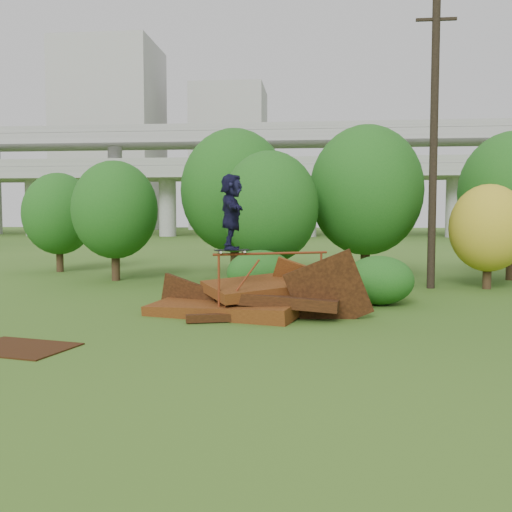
# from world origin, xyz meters

# --- Properties ---
(ground) EXTENTS (240.00, 240.00, 0.00)m
(ground) POSITION_xyz_m (0.00, 0.00, 0.00)
(ground) COLOR #2D5116
(ground) RESTS_ON ground
(scrap_pile) EXTENTS (6.00, 3.42, 2.26)m
(scrap_pile) POSITION_xyz_m (-0.98, 2.74, 0.37)
(scrap_pile) COLOR #3E1D0B
(scrap_pile) RESTS_ON ground
(grind_rail) EXTENTS (2.86, 1.32, 1.67)m
(grind_rail) POSITION_xyz_m (-0.44, 2.38, 1.25)
(grind_rail) COLOR maroon
(grind_rail) RESTS_ON ground
(skateboard) EXTENTS (0.88, 0.56, 0.09)m
(skateboard) POSITION_xyz_m (-1.41, 1.95, 1.75)
(skateboard) COLOR black
(skateboard) RESTS_ON grind_rail
(skater) EXTENTS (0.76, 1.81, 1.89)m
(skater) POSITION_xyz_m (-1.41, 1.95, 2.71)
(skater) COLOR black
(skater) RESTS_ON skateboard
(flat_plate) EXTENTS (2.31, 1.87, 0.03)m
(flat_plate) POSITION_xyz_m (-5.13, -1.66, 0.01)
(flat_plate) COLOR #31190A
(flat_plate) RESTS_ON ground
(tree_0) EXTENTS (3.42, 3.42, 4.82)m
(tree_0) POSITION_xyz_m (-7.29, 10.04, 2.85)
(tree_0) COLOR black
(tree_0) RESTS_ON ground
(tree_1) EXTENTS (4.49, 4.49, 6.24)m
(tree_1) POSITION_xyz_m (-2.65, 11.57, 3.66)
(tree_1) COLOR black
(tree_1) RESTS_ON ground
(tree_2) EXTENTS (3.51, 3.51, 4.95)m
(tree_2) POSITION_xyz_m (-0.93, 8.33, 2.92)
(tree_2) COLOR black
(tree_2) RESTS_ON ground
(tree_3) EXTENTS (4.45, 4.45, 6.18)m
(tree_3) POSITION_xyz_m (2.70, 10.72, 3.61)
(tree_3) COLOR black
(tree_3) RESTS_ON ground
(tree_4) EXTENTS (2.71, 2.71, 3.74)m
(tree_4) POSITION_xyz_m (6.82, 8.77, 2.17)
(tree_4) COLOR black
(tree_4) RESTS_ON ground
(tree_6) EXTENTS (3.30, 3.30, 4.61)m
(tree_6) POSITION_xyz_m (-11.14, 13.33, 2.71)
(tree_6) COLOR black
(tree_6) RESTS_ON ground
(shrub_left) EXTENTS (2.18, 2.02, 1.51)m
(shrub_left) POSITION_xyz_m (-1.07, 6.08, 0.76)
(shrub_left) COLOR #134913
(shrub_left) RESTS_ON ground
(shrub_right) EXTENTS (2.03, 1.87, 1.44)m
(shrub_right) POSITION_xyz_m (2.56, 4.71, 0.72)
(shrub_right) COLOR #134913
(shrub_right) RESTS_ON ground
(utility_pole) EXTENTS (1.40, 0.28, 10.29)m
(utility_pole) POSITION_xyz_m (4.87, 8.78, 5.22)
(utility_pole) COLOR black
(utility_pole) RESTS_ON ground
(freeway_overpass) EXTENTS (160.00, 15.00, 13.70)m
(freeway_overpass) POSITION_xyz_m (0.00, 62.92, 10.32)
(freeway_overpass) COLOR gray
(freeway_overpass) RESTS_ON ground
(building_left) EXTENTS (18.00, 16.00, 35.00)m
(building_left) POSITION_xyz_m (-38.00, 95.00, 17.50)
(building_left) COLOR #9E9E99
(building_left) RESTS_ON ground
(building_right) EXTENTS (14.00, 14.00, 28.00)m
(building_right) POSITION_xyz_m (-16.00, 102.00, 14.00)
(building_right) COLOR #9E9E99
(building_right) RESTS_ON ground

